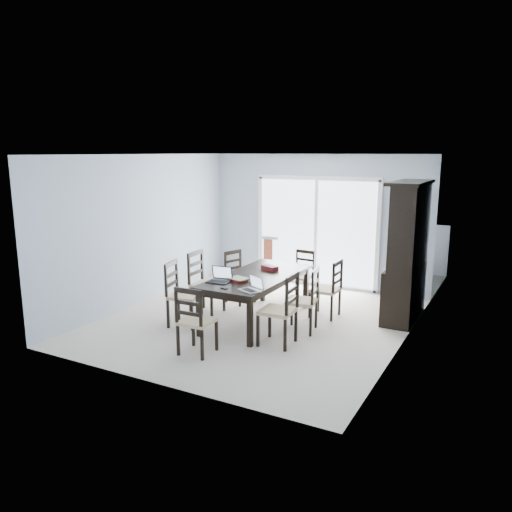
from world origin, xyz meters
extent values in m
plane|color=#C0B3A4|center=(0.00, 0.00, 0.00)|extent=(5.00, 5.00, 0.00)
plane|color=white|center=(0.00, 0.00, 2.60)|extent=(5.00, 5.00, 0.00)
cube|color=#9CABBB|center=(0.00, 2.50, 1.30)|extent=(4.50, 0.02, 2.60)
cube|color=#9CABBB|center=(-2.25, 0.00, 1.30)|extent=(0.02, 5.00, 2.60)
cube|color=#9CABBB|center=(2.25, 0.00, 1.30)|extent=(0.02, 5.00, 2.60)
cube|color=gray|center=(0.00, 3.50, -0.05)|extent=(4.50, 2.00, 0.10)
cube|color=#99999E|center=(0.00, 4.50, 0.55)|extent=(4.50, 0.06, 1.10)
cube|color=black|center=(0.00, 0.00, 0.73)|extent=(1.00, 2.20, 0.04)
cube|color=black|center=(0.00, 0.00, 0.67)|extent=(0.88, 2.08, 0.10)
cube|color=black|center=(-0.42, -1.00, 0.34)|extent=(0.07, 0.07, 0.69)
cube|color=black|center=(0.42, -1.00, 0.34)|extent=(0.07, 0.07, 0.69)
cube|color=black|center=(-0.42, 1.00, 0.34)|extent=(0.07, 0.07, 0.69)
cube|color=black|center=(0.42, 1.00, 0.34)|extent=(0.07, 0.07, 0.69)
cube|color=black|center=(2.01, 1.25, 0.42)|extent=(0.45, 1.30, 0.85)
cube|color=black|center=(2.04, 1.25, 1.50)|extent=(0.38, 1.30, 1.30)
cube|color=black|center=(2.01, 1.25, 2.17)|extent=(0.50, 1.38, 0.05)
cube|color=black|center=(1.84, 0.83, 1.50)|extent=(0.02, 0.36, 1.18)
cube|color=black|center=(1.84, 1.25, 1.50)|extent=(0.02, 0.36, 1.18)
cube|color=black|center=(1.84, 1.67, 1.50)|extent=(0.02, 0.36, 1.18)
cube|color=silver|center=(0.00, 2.48, 1.05)|extent=(2.40, 0.02, 2.10)
cube|color=white|center=(0.00, 2.46, 2.14)|extent=(2.52, 0.05, 0.08)
cube|color=white|center=(0.00, 2.46, 1.05)|extent=(0.06, 0.05, 2.10)
cube|color=white|center=(0.00, 2.46, 0.03)|extent=(2.52, 0.05, 0.05)
cube|color=black|center=(-1.12, -0.56, 0.22)|extent=(0.04, 0.04, 0.44)
cube|color=black|center=(-1.04, -0.94, 0.22)|extent=(0.04, 0.04, 0.44)
cube|color=black|center=(-0.74, -0.47, 0.22)|extent=(0.04, 0.04, 0.44)
cube|color=black|center=(-0.65, -0.86, 0.22)|extent=(0.04, 0.04, 0.44)
cube|color=#C9B786|center=(-0.89, -0.71, 0.47)|extent=(0.52, 0.52, 0.05)
cube|color=black|center=(-1.13, 0.15, 0.23)|extent=(0.04, 0.04, 0.46)
cube|color=black|center=(-1.11, -0.25, 0.23)|extent=(0.04, 0.04, 0.46)
cube|color=black|center=(-0.72, 0.17, 0.23)|extent=(0.04, 0.04, 0.46)
cube|color=black|center=(-0.71, -0.24, 0.23)|extent=(0.04, 0.04, 0.46)
cube|color=#C9B786|center=(-0.92, -0.04, 0.48)|extent=(0.46, 0.46, 0.05)
cube|color=black|center=(-0.85, 0.96, 0.20)|extent=(0.04, 0.04, 0.41)
cube|color=black|center=(-0.96, 0.62, 0.20)|extent=(0.04, 0.04, 0.41)
cube|color=black|center=(-0.51, 0.86, 0.20)|extent=(0.04, 0.04, 0.41)
cube|color=black|center=(-0.62, 0.51, 0.20)|extent=(0.04, 0.04, 0.41)
cube|color=#C9B786|center=(-0.73, 0.74, 0.43)|extent=(0.50, 0.50, 0.05)
cube|color=black|center=(0.92, -0.93, 0.23)|extent=(0.04, 0.04, 0.46)
cube|color=black|center=(0.90, -0.53, 0.23)|extent=(0.04, 0.04, 0.46)
cube|color=black|center=(0.52, -0.95, 0.23)|extent=(0.04, 0.04, 0.46)
cube|color=black|center=(0.50, -0.55, 0.23)|extent=(0.04, 0.04, 0.46)
cube|color=#C9B786|center=(0.71, -0.74, 0.48)|extent=(0.47, 0.47, 0.05)
cube|color=black|center=(1.01, -0.24, 0.22)|extent=(0.04, 0.04, 0.43)
cube|color=black|center=(0.94, 0.13, 0.22)|extent=(0.04, 0.04, 0.43)
cube|color=black|center=(0.63, -0.30, 0.22)|extent=(0.04, 0.04, 0.43)
cube|color=black|center=(0.57, 0.07, 0.22)|extent=(0.04, 0.04, 0.43)
cube|color=#C9B786|center=(0.79, -0.08, 0.46)|extent=(0.49, 0.49, 0.05)
cube|color=black|center=(1.05, 0.52, 0.21)|extent=(0.03, 0.03, 0.42)
cube|color=black|center=(1.06, 0.89, 0.21)|extent=(0.03, 0.03, 0.42)
cube|color=black|center=(0.68, 0.53, 0.21)|extent=(0.03, 0.03, 0.42)
cube|color=black|center=(0.68, 0.90, 0.21)|extent=(0.03, 0.03, 0.42)
cube|color=#C9B786|center=(0.87, 0.71, 0.45)|extent=(0.42, 0.42, 0.05)
cube|color=black|center=(-0.27, -1.72, 0.21)|extent=(0.04, 0.04, 0.42)
cube|color=black|center=(0.10, -1.70, 0.21)|extent=(0.04, 0.04, 0.42)
cube|color=black|center=(-0.28, -1.35, 0.21)|extent=(0.04, 0.04, 0.42)
cube|color=black|center=(0.09, -1.33, 0.21)|extent=(0.04, 0.04, 0.42)
cube|color=#C9B786|center=(-0.09, -1.52, 0.44)|extent=(0.43, 0.43, 0.05)
cube|color=black|center=(0.29, 1.63, 0.19)|extent=(0.03, 0.03, 0.39)
cube|color=black|center=(-0.05, 1.66, 0.19)|extent=(0.03, 0.03, 0.39)
cube|color=black|center=(0.26, 1.29, 0.19)|extent=(0.03, 0.03, 0.39)
cube|color=black|center=(-0.08, 1.32, 0.19)|extent=(0.03, 0.03, 0.39)
cube|color=#C9B786|center=(0.11, 1.47, 0.41)|extent=(0.41, 0.41, 0.05)
cube|color=black|center=(-0.29, -0.66, 0.76)|extent=(0.35, 0.27, 0.02)
cube|color=silver|center=(-0.29, -0.66, 0.87)|extent=(0.29, 0.08, 0.17)
cube|color=#B0B0B2|center=(0.34, -0.86, 0.76)|extent=(0.35, 0.31, 0.02)
cube|color=silver|center=(0.34, -0.86, 0.86)|extent=(0.25, 0.14, 0.15)
cube|color=maroon|center=(-0.09, -0.45, 0.77)|extent=(0.32, 0.28, 0.03)
cube|color=gold|center=(-0.08, -0.45, 0.79)|extent=(0.33, 0.29, 0.01)
cube|color=black|center=(-0.04, -0.92, 0.76)|extent=(0.11, 0.07, 0.01)
cube|color=#53101C|center=(0.02, 0.40, 0.78)|extent=(0.31, 0.23, 0.07)
cube|color=brown|center=(-0.45, 3.34, 0.43)|extent=(1.97, 1.82, 0.85)
cube|color=gray|center=(-0.45, 3.34, 0.88)|extent=(2.02, 1.87, 0.06)
camera|label=1|loc=(3.56, -6.68, 2.64)|focal=35.00mm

